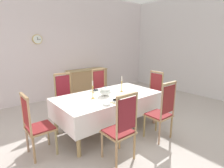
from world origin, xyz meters
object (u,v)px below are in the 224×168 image
(bowl_near_left, at_px, (96,91))
(spoon_secondary, at_px, (111,102))
(chair_north_a, at_px, (66,97))
(candlestick_west, at_px, (93,91))
(candlestick_east, at_px, (122,86))
(bowl_near_right, at_px, (116,101))
(sideboard, at_px, (88,82))
(chair_head_west, at_px, (36,124))
(chair_north_b, at_px, (101,90))
(spoon_primary, at_px, (91,92))
(mounted_clock, at_px, (37,39))
(chair_head_east, at_px, (153,92))
(chair_south_b, at_px, (162,111))
(bowl_far_left, at_px, (107,104))
(dining_table, at_px, (108,98))
(chair_south_a, at_px, (121,127))
(soup_tureen, at_px, (105,91))

(bowl_near_left, distance_m, spoon_secondary, 0.83)
(chair_north_a, relative_size, spoon_secondary, 6.40)
(candlestick_west, relative_size, candlestick_east, 1.03)
(bowl_near_right, height_order, sideboard, sideboard)
(chair_head_west, bearing_deg, chair_north_b, 115.89)
(bowl_near_right, xyz_separation_m, spoon_primary, (-0.00, 0.86, -0.02))
(chair_north_a, distance_m, bowl_near_left, 0.77)
(chair_north_a, bearing_deg, chair_head_west, 44.96)
(candlestick_east, bearing_deg, chair_north_b, 81.69)
(candlestick_west, bearing_deg, chair_head_west, -180.00)
(chair_head_west, xyz_separation_m, mounted_clock, (0.99, 2.74, 1.36))
(bowl_near_right, bearing_deg, chair_head_east, 14.73)
(chair_south_b, bearing_deg, candlestick_west, 132.79)
(bowl_near_left, xyz_separation_m, bowl_far_left, (-0.34, -0.86, 0.00))
(dining_table, xyz_separation_m, chair_south_a, (-0.51, -0.98, -0.11))
(chair_north_a, relative_size, chair_south_b, 0.98)
(chair_north_b, bearing_deg, soup_tureen, 58.44)
(dining_table, distance_m, chair_north_a, 1.11)
(candlestick_west, bearing_deg, chair_north_b, 47.18)
(chair_head_west, xyz_separation_m, candlestick_west, (1.11, 0.00, 0.36))
(candlestick_east, relative_size, spoon_secondary, 1.97)
(chair_south_b, xyz_separation_m, bowl_near_right, (-0.67, 0.55, 0.20))
(candlestick_east, bearing_deg, spoon_primary, 140.80)
(dining_table, relative_size, chair_south_a, 1.91)
(chair_south_a, xyz_separation_m, candlestick_west, (0.13, 0.98, 0.33))
(chair_head_east, xyz_separation_m, sideboard, (-0.47, 2.50, -0.11))
(chair_north_a, bearing_deg, chair_south_b, 117.89)
(spoon_secondary, relative_size, mounted_clock, 0.65)
(chair_head_west, distance_m, spoon_primary, 1.43)
(dining_table, height_order, spoon_primary, spoon_primary)
(bowl_near_right, bearing_deg, sideboard, 68.39)
(chair_head_east, xyz_separation_m, candlestick_east, (-1.11, 0.00, 0.34))
(candlestick_east, relative_size, spoon_primary, 1.97)
(chair_north_b, bearing_deg, candlestick_east, 81.69)
(soup_tureen, distance_m, candlestick_west, 0.31)
(chair_north_a, xyz_separation_m, bowl_far_left, (0.13, -1.44, 0.21))
(chair_head_east, relative_size, bowl_far_left, 7.68)
(chair_north_a, height_order, chair_head_west, chair_north_a)
(candlestick_west, bearing_deg, bowl_near_left, 49.87)
(chair_head_east, bearing_deg, sideboard, 10.76)
(soup_tureen, bearing_deg, chair_south_b, -58.46)
(chair_south_a, bearing_deg, chair_south_b, -0.06)
(sideboard, bearing_deg, chair_north_a, 44.87)
(bowl_far_left, bearing_deg, spoon_primary, 74.80)
(soup_tureen, bearing_deg, chair_head_east, -0.00)
(candlestick_west, xyz_separation_m, bowl_near_left, (0.34, 0.40, -0.13))
(chair_south_b, relative_size, bowl_far_left, 8.11)
(candlestick_west, height_order, sideboard, candlestick_west)
(chair_head_west, relative_size, candlestick_east, 3.06)
(bowl_far_left, xyz_separation_m, mounted_clock, (-0.11, 3.20, 1.13))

